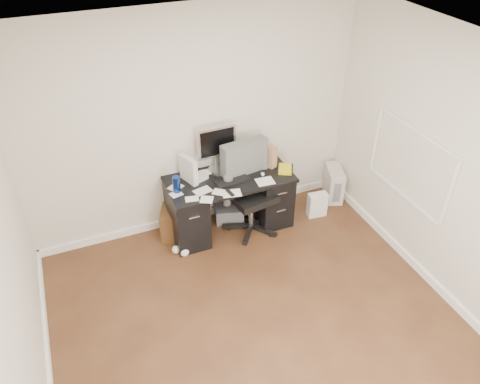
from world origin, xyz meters
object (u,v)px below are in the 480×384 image
object	(u,v)px
keyboard	(232,181)
desk	(230,202)
wicker_basket	(177,222)
pc_tower	(334,183)
lcd_monitor	(217,149)
office_chair	(252,191)

from	to	relation	value
keyboard	desk	bearing A→B (deg)	86.60
keyboard	wicker_basket	bearing A→B (deg)	160.62
pc_tower	wicker_basket	size ratio (longest dim) A/B	1.19
desk	keyboard	bearing A→B (deg)	-91.35
lcd_monitor	wicker_basket	size ratio (longest dim) A/B	1.59
office_chair	desk	bearing A→B (deg)	144.17
office_chair	wicker_basket	bearing A→B (deg)	157.18
keyboard	pc_tower	distance (m)	1.65
pc_tower	wicker_basket	xyz separation A→B (m)	(-2.20, 0.03, -0.03)
desk	keyboard	xyz separation A→B (m)	(-0.00, -0.09, 0.36)
lcd_monitor	keyboard	world-z (taller)	lcd_monitor
desk	office_chair	bearing A→B (deg)	-27.87
desk	keyboard	size ratio (longest dim) A/B	3.76
lcd_monitor	wicker_basket	xyz separation A→B (m)	(-0.58, -0.10, -0.86)
lcd_monitor	office_chair	distance (m)	0.66
desk	lcd_monitor	world-z (taller)	lcd_monitor
lcd_monitor	wicker_basket	world-z (taller)	lcd_monitor
desk	wicker_basket	world-z (taller)	desk
lcd_monitor	pc_tower	bearing A→B (deg)	-6.72
wicker_basket	office_chair	bearing A→B (deg)	-14.86
desk	wicker_basket	bearing A→B (deg)	170.37
keyboard	wicker_basket	size ratio (longest dim) A/B	1.06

